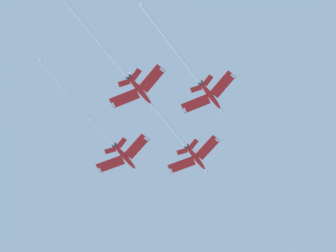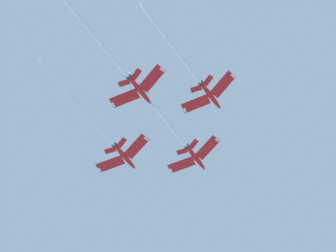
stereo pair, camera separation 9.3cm
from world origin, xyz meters
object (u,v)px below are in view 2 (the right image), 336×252
(jet_left_wing, at_px, (110,140))
(jet_lead, at_px, (181,139))
(jet_right_wing, at_px, (198,79))
(jet_slot, at_px, (122,69))

(jet_left_wing, bearing_deg, jet_lead, 14.94)
(jet_lead, relative_size, jet_right_wing, 1.03)
(jet_lead, xyz_separation_m, jet_slot, (-12.08, -27.93, -10.09))
(jet_slot, bearing_deg, jet_lead, 66.61)
(jet_left_wing, xyz_separation_m, jet_right_wing, (31.61, -13.08, 0.26))
(jet_right_wing, height_order, jet_slot, jet_right_wing)
(jet_lead, height_order, jet_slot, jet_lead)
(jet_left_wing, distance_m, jet_slot, 24.86)
(jet_lead, xyz_separation_m, jet_right_wing, (9.54, -18.97, -4.14))
(jet_lead, distance_m, jet_left_wing, 23.26)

